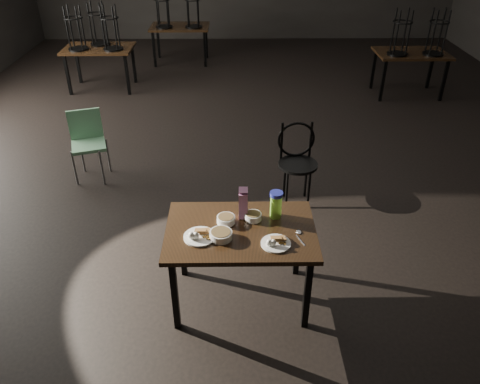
{
  "coord_description": "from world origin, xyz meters",
  "views": [
    {
      "loc": [
        -0.29,
        -5.92,
        2.99
      ],
      "look_at": [
        -0.25,
        -2.53,
        0.85
      ],
      "focal_mm": 35.0,
      "sensor_mm": 36.0,
      "label": 1
    }
  ],
  "objects_px": {
    "bentwood_chair": "(297,157)",
    "main_table": "(241,237)",
    "juice_carton": "(243,203)",
    "water_bottle": "(276,204)",
    "school_chair": "(88,139)"
  },
  "relations": [
    {
      "from": "school_chair",
      "to": "bentwood_chair",
      "type": "bearing_deg",
      "value": -30.44
    },
    {
      "from": "main_table",
      "to": "bentwood_chair",
      "type": "height_order",
      "value": "bentwood_chair"
    },
    {
      "from": "main_table",
      "to": "juice_carton",
      "type": "relative_size",
      "value": 4.1
    },
    {
      "from": "water_bottle",
      "to": "school_chair",
      "type": "distance_m",
      "value": 2.94
    },
    {
      "from": "bentwood_chair",
      "to": "main_table",
      "type": "bearing_deg",
      "value": -115.85
    },
    {
      "from": "juice_carton",
      "to": "water_bottle",
      "type": "height_order",
      "value": "juice_carton"
    },
    {
      "from": "juice_carton",
      "to": "water_bottle",
      "type": "xyz_separation_m",
      "value": [
        0.27,
        0.0,
        -0.01
      ]
    },
    {
      "from": "main_table",
      "to": "bentwood_chair",
      "type": "xyz_separation_m",
      "value": [
        0.65,
        1.6,
        -0.13
      ]
    },
    {
      "from": "juice_carton",
      "to": "school_chair",
      "type": "distance_m",
      "value": 2.75
    },
    {
      "from": "water_bottle",
      "to": "bentwood_chair",
      "type": "height_order",
      "value": "water_bottle"
    },
    {
      "from": "water_bottle",
      "to": "main_table",
      "type": "bearing_deg",
      "value": -149.09
    },
    {
      "from": "main_table",
      "to": "juice_carton",
      "type": "xyz_separation_m",
      "value": [
        0.02,
        0.17,
        0.21
      ]
    },
    {
      "from": "juice_carton",
      "to": "school_chair",
      "type": "relative_size",
      "value": 0.35
    },
    {
      "from": "school_chair",
      "to": "juice_carton",
      "type": "bearing_deg",
      "value": -64.64
    },
    {
      "from": "water_bottle",
      "to": "bentwood_chair",
      "type": "relative_size",
      "value": 0.26
    }
  ]
}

